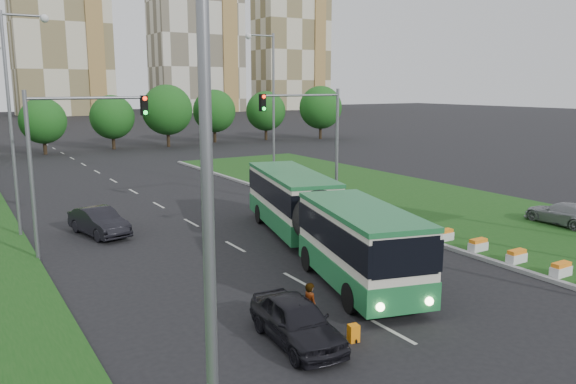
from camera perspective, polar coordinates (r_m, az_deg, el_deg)
ground at (r=25.92m, az=6.63°, el=-7.73°), size 360.00×360.00×0.00m
grass_median at (r=40.12m, az=14.21°, el=-1.24°), size 14.00×60.00×0.15m
median_kerb at (r=35.56m, az=6.35°, el=-2.47°), size 0.30×60.00×0.18m
lane_markings at (r=41.94m, az=-13.89°, el=-0.81°), size 0.20×100.00×0.01m
flower_planters at (r=31.49m, az=14.14°, el=-3.80°), size 1.10×20.30×0.60m
traffic_mast_median at (r=35.59m, az=2.91°, el=6.18°), size 5.76×0.32×8.00m
traffic_mast_left at (r=28.81m, az=-21.63°, el=4.35°), size 5.76×0.32×8.00m
street_lamps at (r=31.81m, az=-8.79°, el=6.69°), size 36.00×60.00×12.00m
tree_line at (r=78.53m, az=-12.87°, el=7.81°), size 120.00×8.00×9.00m
apartment_tower_ceast at (r=172.76m, az=-22.18°, el=15.59°), size 25.00×15.00×50.00m
apartment_tower_east at (r=183.91m, az=-9.33°, el=15.41°), size 27.00×15.00×47.00m
midrise_east at (r=199.68m, az=0.32°, el=14.16°), size 24.00×14.00×40.00m
articulated_bus at (r=27.52m, az=2.57°, el=-2.62°), size 2.82×18.08×2.98m
car_left_near at (r=18.51m, az=0.87°, el=-12.94°), size 2.14×4.53×1.50m
car_left_far at (r=32.86m, az=-18.65°, el=-2.87°), size 2.60×4.88×1.53m
car_median at (r=36.66m, az=26.19°, el=-1.97°), size 2.11×4.67×1.33m
pedestrian at (r=19.35m, az=2.27°, el=-11.55°), size 0.43×0.64×1.69m
shopping_trolley at (r=18.88m, az=6.67°, el=-14.06°), size 0.34×0.36×0.58m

